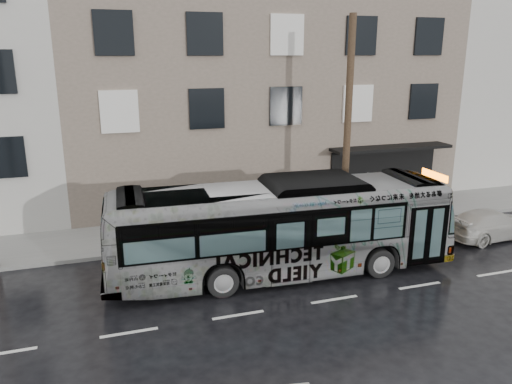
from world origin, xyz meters
The scene contains 8 objects.
ground centered at (0.00, 0.00, 0.00)m, with size 120.00×120.00×0.00m, color black.
sidewalk centered at (0.00, 4.90, 0.07)m, with size 90.00×3.60×0.15m, color gray.
building_taupe centered at (5.00, 12.70, 5.50)m, with size 20.00×12.00×11.00m, color gray.
building_filler centered at (24.00, 12.70, 6.00)m, with size 18.00×12.00×12.00m, color #B8B6AE.
utility_pole_front centered at (6.50, 3.30, 4.65)m, with size 0.30×0.30×9.00m, color #4D3B26.
sign_post centered at (7.60, 3.30, 1.35)m, with size 0.06×0.06×2.40m, color slate.
bus centered at (2.28, -0.06, 1.71)m, with size 2.87×12.25×3.41m, color #B2B2B2.
white_sedan centered at (12.00, 0.47, 0.62)m, with size 1.73×4.25×1.23m, color #B5B2AC.
Camera 1 is at (-3.63, -15.47, 7.62)m, focal length 35.00 mm.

